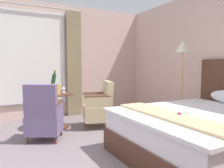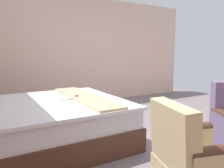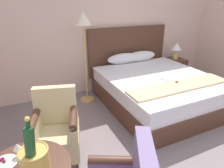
# 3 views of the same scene
# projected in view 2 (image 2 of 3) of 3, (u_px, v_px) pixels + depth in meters

# --- Properties ---
(ground_plane) EXTENTS (7.38, 7.38, 0.00)m
(ground_plane) POSITION_uv_depth(u_px,v_px,m) (167.00, 134.00, 3.51)
(ground_plane) COLOR slate
(wall_far_side) EXTENTS (0.12, 6.00, 2.71)m
(wall_far_side) POSITION_uv_depth(u_px,v_px,m) (91.00, 51.00, 5.76)
(wall_far_side) COLOR beige
(wall_far_side) RESTS_ON ground
(bed) EXTENTS (1.90, 2.22, 1.36)m
(bed) POSITION_uv_depth(u_px,v_px,m) (39.00, 122.00, 3.01)
(bed) COLOR #4E2E21
(bed) RESTS_ON ground
(armchair_by_window) EXTENTS (0.67, 0.69, 0.93)m
(armchair_by_window) POSITION_uv_depth(u_px,v_px,m) (193.00, 167.00, 1.67)
(armchair_by_window) COLOR #4E2E21
(armchair_by_window) RESTS_ON ground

